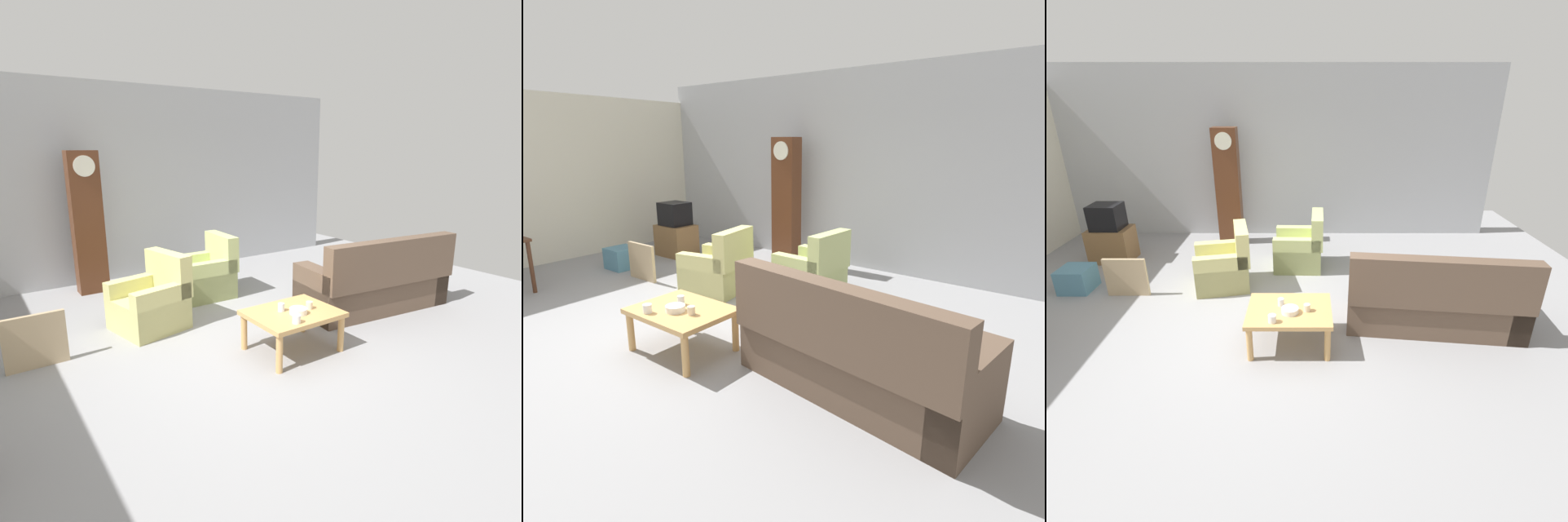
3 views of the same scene
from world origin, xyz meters
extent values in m
plane|color=gray|center=(0.00, 0.00, 0.00)|extent=(10.40, 10.40, 0.00)
cube|color=#ADAFB5|center=(0.00, 3.60, 1.60)|extent=(8.40, 0.16, 3.20)
cube|color=brown|center=(2.16, 0.07, 0.22)|extent=(2.18, 1.08, 0.44)
cube|color=brown|center=(2.12, -0.28, 0.74)|extent=(2.11, 0.45, 0.60)
cube|color=brown|center=(3.08, -0.04, 0.34)|extent=(0.34, 0.86, 0.68)
cube|color=brown|center=(1.23, 0.18, 0.34)|extent=(0.34, 0.86, 0.68)
cube|color=brown|center=(2.64, 0.07, 0.62)|extent=(0.38, 0.19, 0.36)
cube|color=#C6B284|center=(2.16, 0.12, 0.62)|extent=(0.36, 0.13, 0.36)
cube|color=#9E8966|center=(1.69, 0.18, 0.62)|extent=(0.38, 0.21, 0.36)
cube|color=#CCC67A|center=(-0.70, 1.13, 0.20)|extent=(0.90, 0.90, 0.40)
cube|color=#CCC67A|center=(-0.38, 1.20, 0.66)|extent=(0.34, 0.78, 0.52)
cube|color=#CCC67A|center=(-0.76, 1.43, 0.30)|extent=(0.78, 0.32, 0.60)
cube|color=#CCC67A|center=(-0.63, 0.84, 0.30)|extent=(0.78, 0.32, 0.60)
cube|color=#BDC97D|center=(0.44, 1.85, 0.20)|extent=(0.78, 0.78, 0.40)
cube|color=#BDC97D|center=(0.76, 1.84, 0.66)|extent=(0.20, 0.76, 0.52)
cube|color=#BDC97D|center=(0.45, 2.15, 0.30)|extent=(0.76, 0.18, 0.60)
cube|color=#BDC97D|center=(0.43, 1.55, 0.30)|extent=(0.76, 0.18, 0.60)
cube|color=tan|center=(0.39, -0.35, 0.43)|extent=(0.96, 0.76, 0.05)
cylinder|color=tan|center=(-0.04, -0.68, 0.20)|extent=(0.07, 0.07, 0.41)
cylinder|color=tan|center=(0.81, -0.68, 0.20)|extent=(0.07, 0.07, 0.41)
cylinder|color=tan|center=(-0.04, -0.03, 0.20)|extent=(0.07, 0.07, 0.41)
cylinder|color=tan|center=(0.81, -0.03, 0.20)|extent=(0.07, 0.07, 0.41)
cube|color=#562D19|center=(-0.88, 3.03, 1.07)|extent=(0.44, 0.28, 2.15)
cylinder|color=silver|center=(-0.88, 2.88, 1.93)|extent=(0.30, 0.02, 0.30)
cube|color=brown|center=(-2.79, 2.13, 0.29)|extent=(0.68, 0.52, 0.58)
cube|color=black|center=(-2.79, 2.13, 0.79)|extent=(0.48, 0.44, 0.42)
cube|color=tan|center=(-2.00, 0.82, 0.28)|extent=(0.60, 0.05, 0.57)
cube|color=teal|center=(-2.82, 0.99, 0.18)|extent=(0.44, 0.44, 0.36)
cylinder|color=white|center=(0.21, -0.63, 0.50)|extent=(0.09, 0.09, 0.09)
cylinder|color=silver|center=(0.29, -0.27, 0.50)|extent=(0.07, 0.07, 0.09)
cylinder|color=beige|center=(0.59, -0.39, 0.50)|extent=(0.08, 0.08, 0.08)
cylinder|color=white|center=(0.40, -0.43, 0.49)|extent=(0.19, 0.19, 0.06)
camera|label=1|loc=(-2.44, -3.81, 2.18)|focal=29.98mm
camera|label=2|loc=(3.70, -2.94, 2.06)|focal=29.97mm
camera|label=3|loc=(0.59, -4.21, 2.73)|focal=26.94mm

